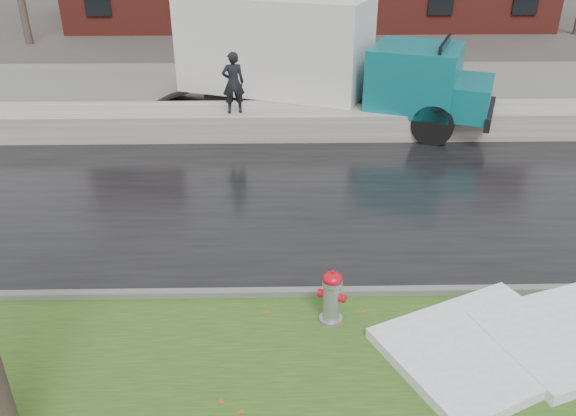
{
  "coord_description": "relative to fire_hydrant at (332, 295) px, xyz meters",
  "views": [
    {
      "loc": [
        0.12,
        -6.38,
        5.41
      ],
      "look_at": [
        0.29,
        2.18,
        1.0
      ],
      "focal_mm": 35.0,
      "sensor_mm": 36.0,
      "label": 1
    }
  ],
  "objects": [
    {
      "name": "ground",
      "position": [
        -0.89,
        -0.33,
        -0.52
      ],
      "size": [
        120.0,
        120.0,
        0.0
      ],
      "primitive_type": "plane",
      "color": "#47423D",
      "rests_on": "ground"
    },
    {
      "name": "verge",
      "position": [
        -0.89,
        -1.58,
        -0.5
      ],
      "size": [
        60.0,
        4.5,
        0.04
      ],
      "primitive_type": "cube",
      "color": "#274918",
      "rests_on": "ground"
    },
    {
      "name": "road",
      "position": [
        -0.89,
        4.17,
        -0.5
      ],
      "size": [
        60.0,
        7.0,
        0.03
      ],
      "primitive_type": "cube",
      "color": "black",
      "rests_on": "ground"
    },
    {
      "name": "parking_lot",
      "position": [
        -0.89,
        12.67,
        -0.5
      ],
      "size": [
        60.0,
        9.0,
        0.03
      ],
      "primitive_type": "cube",
      "color": "slate",
      "rests_on": "ground"
    },
    {
      "name": "curb",
      "position": [
        -0.89,
        0.67,
        -0.45
      ],
      "size": [
        60.0,
        0.15,
        0.14
      ],
      "primitive_type": "cube",
      "color": "slate",
      "rests_on": "ground"
    },
    {
      "name": "snowbank",
      "position": [
        -0.89,
        8.37,
        -0.14
      ],
      "size": [
        60.0,
        1.6,
        0.75
      ],
      "primitive_type": "cube",
      "color": "#BBB6AB",
      "rests_on": "ground"
    },
    {
      "name": "fire_hydrant",
      "position": [
        0.0,
        0.0,
        0.0
      ],
      "size": [
        0.44,
        0.42,
        0.89
      ],
      "rotation": [
        0.0,
        0.0,
        -0.43
      ],
      "color": "#929599",
      "rests_on": "verge"
    },
    {
      "name": "box_truck",
      "position": [
        0.21,
        9.9,
        1.33
      ],
      "size": [
        10.32,
        5.6,
        3.49
      ],
      "rotation": [
        0.0,
        0.0,
        -0.39
      ],
      "color": "black",
      "rests_on": "ground"
    },
    {
      "name": "worker",
      "position": [
        -1.94,
        8.03,
        1.05
      ],
      "size": [
        0.66,
        0.51,
        1.64
      ],
      "primitive_type": "imported",
      "rotation": [
        0.0,
        0.0,
        3.35
      ],
      "color": "black",
      "rests_on": "snowbank"
    },
    {
      "name": "snow_patch_near",
      "position": [
        2.07,
        -0.74,
        -0.4
      ],
      "size": [
        3.2,
        2.91,
        0.16
      ],
      "primitive_type": "cube",
      "rotation": [
        0.0,
        0.0,
        0.44
      ],
      "color": "white",
      "rests_on": "verge"
    }
  ]
}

